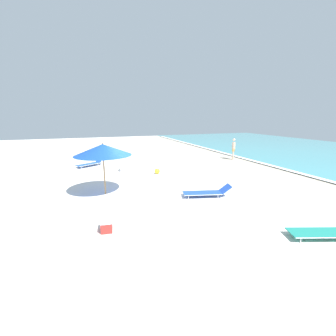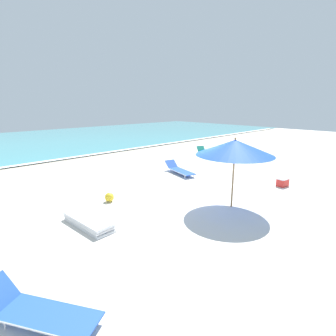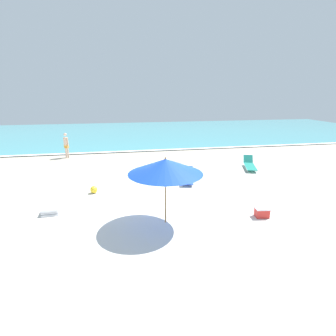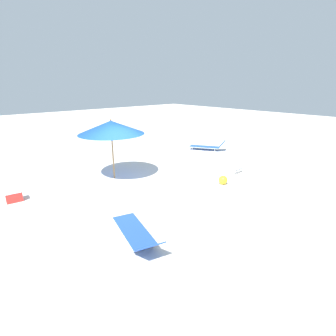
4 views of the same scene
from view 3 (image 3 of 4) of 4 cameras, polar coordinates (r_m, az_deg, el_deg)
ground_plane at (r=11.21m, az=-0.46°, el=-7.90°), size 60.00×60.00×0.16m
ocean_water at (r=30.46m, az=-7.23°, el=7.65°), size 60.00×20.09×0.07m
beach_umbrella at (r=8.84m, az=-0.56°, el=0.33°), size 2.57×2.57×2.41m
lounger_stack at (r=11.72m, az=-23.65°, el=-7.18°), size 0.72×1.91×0.24m
sun_lounger_under_umbrella at (r=13.81m, az=4.24°, el=-1.93°), size 1.14×2.24×0.52m
sun_lounger_near_water_left at (r=16.77m, az=17.37°, el=0.68°), size 1.23×2.12×0.63m
beachgoer_wading_adult at (r=19.82m, az=-21.30°, el=4.94°), size 0.37×0.33×1.76m
beach_ball at (r=12.60m, az=-15.85°, el=-4.55°), size 0.34×0.34×0.34m
cooler_box at (r=10.51m, az=19.77°, el=-9.04°), size 0.54×0.41×0.37m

